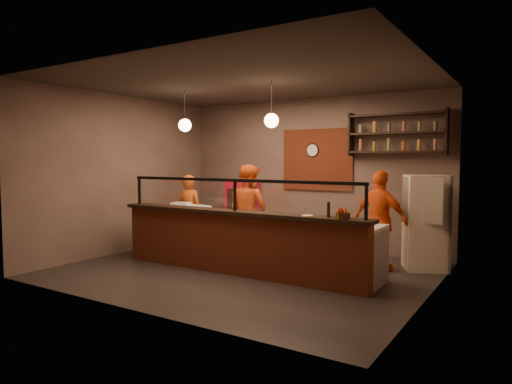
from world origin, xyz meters
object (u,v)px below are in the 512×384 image
Objects in this scene: cook_right at (380,221)px; red_cooler at (242,212)px; pizza_dough at (240,216)px; pepper_mill at (328,210)px; cook_left at (190,212)px; wall_clock at (313,150)px; cook_mid at (248,211)px; fridge at (426,223)px; condiment_caddy at (343,216)px.

red_cooler is at bearing -0.56° from cook_right.
pizza_dough is 1.93m from pepper_mill.
cook_left is 3.92m from pepper_mill.
cook_left is at bearing 18.25° from cook_right.
wall_clock is at bearing -19.27° from cook_right.
cook_mid is 1.48m from red_cooler.
fridge is at bearing -128.81° from cook_right.
pizza_dough is 2.18m from condiment_caddy.
pizza_dough is (-2.81, -1.56, 0.09)m from fridge.
fridge reaches higher than pepper_mill.
cook_right is at bearing -13.84° from red_cooler.
cook_left is 7.17× the size of pepper_mill.
red_cooler is 8.89× the size of condiment_caddy.
cook_left is at bearing 164.51° from fridge.
cook_right reaches higher than condiment_caddy.
fridge is at bearing -157.35° from cook_mid.
wall_clock reaches higher than cook_left.
red_cooler reaches higher than condiment_caddy.
pizza_dough is 2.43× the size of pepper_mill.
pepper_mill is at bearing 162.22° from condiment_caddy.
cook_right is at bearing 88.17° from condiment_caddy.
red_cooler is (-1.62, -0.31, -1.40)m from wall_clock.
cook_right reaches higher than pepper_mill.
wall_clock is at bearing 82.35° from pizza_dough.
fridge is 3.21m from pizza_dough.
red_cooler reaches higher than pizza_dough.
pepper_mill reaches higher than pizza_dough.
cook_left is 0.88× the size of cook_mid.
wall_clock is 2.00m from cook_mid.
pizza_dough is at bearing -55.72° from red_cooler.
cook_mid reaches higher than fridge.
cook_left is 4.71m from fridge.
wall_clock reaches higher than condiment_caddy.
fridge is (4.65, 0.76, 0.02)m from cook_left.
cook_mid is 2.56m from cook_right.
red_cooler is at bearing -169.14° from wall_clock.
red_cooler is 6.36× the size of pepper_mill.
cook_left is 1.31m from red_cooler.
wall_clock is at bearing -105.40° from cook_mid.
pizza_dough is at bearing 166.19° from condiment_caddy.
wall_clock is 1.89× the size of condiment_caddy.
cook_mid is 8.15× the size of pepper_mill.
cook_right is at bearing -167.89° from fridge.
pepper_mill is at bearing 154.36° from cook_left.
pizza_dough is at bearing 124.58° from cook_mid.
wall_clock is 1.36× the size of pepper_mill.
fridge is 4.14m from red_cooler.
pepper_mill is (-0.31, -1.51, 0.31)m from cook_right.
red_cooler is (-0.92, 1.14, -0.20)m from cook_mid.
fridge is at bearing 64.49° from pepper_mill.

